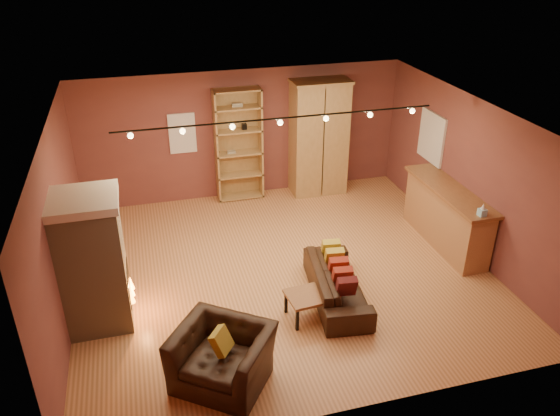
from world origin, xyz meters
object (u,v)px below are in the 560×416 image
object	(u,v)px
bookcase	(238,144)
bar_counter	(446,216)
armchair	(222,349)
fireplace	(93,262)
armoire	(319,138)
coffee_table	(305,299)
loveseat	(337,277)

from	to	relation	value
bookcase	bar_counter	world-z (taller)	bookcase
armchair	bar_counter	bearing A→B (deg)	63.29
bookcase	armchair	xyz separation A→B (m)	(-1.33, -5.44, -0.72)
fireplace	armoire	xyz separation A→B (m)	(4.66, 3.52, 0.22)
bookcase	armoire	size ratio (longest dim) A/B	0.96
armoire	bookcase	bearing A→B (deg)	173.63
coffee_table	armoire	bearing A→B (deg)	69.02
armoire	loveseat	distance (m)	4.16
bar_counter	armoire	bearing A→B (deg)	119.22
bookcase	loveseat	distance (m)	4.29
bookcase	armoire	world-z (taller)	armoire
fireplace	loveseat	distance (m)	3.74
bar_counter	loveseat	world-z (taller)	bar_counter
coffee_table	armchair	bearing A→B (deg)	-146.56
armchair	fireplace	bearing A→B (deg)	168.32
fireplace	bookcase	xyz separation A→B (m)	(2.90, 3.72, 0.19)
bar_counter	armchair	bearing A→B (deg)	-152.66
armoire	loveseat	world-z (taller)	armoire
armoire	loveseat	bearing A→B (deg)	-104.23
bar_counter	armchair	xyz separation A→B (m)	(-4.67, -2.42, -0.05)
coffee_table	bar_counter	bearing A→B (deg)	24.36
bar_counter	loveseat	xyz separation A→B (m)	(-2.58, -1.11, -0.18)
fireplace	coffee_table	xyz separation A→B (m)	(3.02, -0.76, -0.70)
coffee_table	bookcase	bearing A→B (deg)	91.52
bookcase	coffee_table	xyz separation A→B (m)	(0.12, -4.48, -0.89)
loveseat	coffee_table	size ratio (longest dim) A/B	3.31
bar_counter	armchair	world-z (taller)	bar_counter
armchair	coffee_table	world-z (taller)	armchair
armoire	loveseat	xyz separation A→B (m)	(-1.00, -3.94, -0.89)
armoire	loveseat	size ratio (longest dim) A/B	1.28
bookcase	loveseat	size ratio (longest dim) A/B	1.23
loveseat	armchair	xyz separation A→B (m)	(-2.09, -1.30, 0.13)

